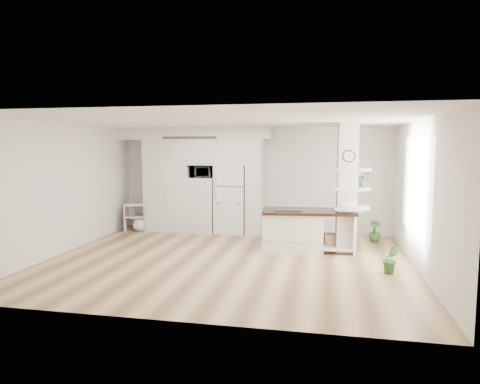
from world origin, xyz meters
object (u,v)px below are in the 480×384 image
object	(u,v)px
refrigerator	(231,199)
floor_plant_a	(391,259)
bookshelf	(138,219)
kitchen_island	(298,229)

from	to	relation	value
refrigerator	floor_plant_a	size ratio (longest dim) A/B	3.31
bookshelf	floor_plant_a	world-z (taller)	bookshelf
bookshelf	floor_plant_a	size ratio (longest dim) A/B	1.36
refrigerator	kitchen_island	distance (m)	2.43
kitchen_island	floor_plant_a	xyz separation A→B (m)	(1.71, -1.43, -0.19)
floor_plant_a	kitchen_island	bearing A→B (deg)	140.17
refrigerator	bookshelf	distance (m)	2.53
kitchen_island	bookshelf	world-z (taller)	kitchen_island
bookshelf	refrigerator	bearing A→B (deg)	-10.40
kitchen_island	floor_plant_a	bearing A→B (deg)	-45.35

